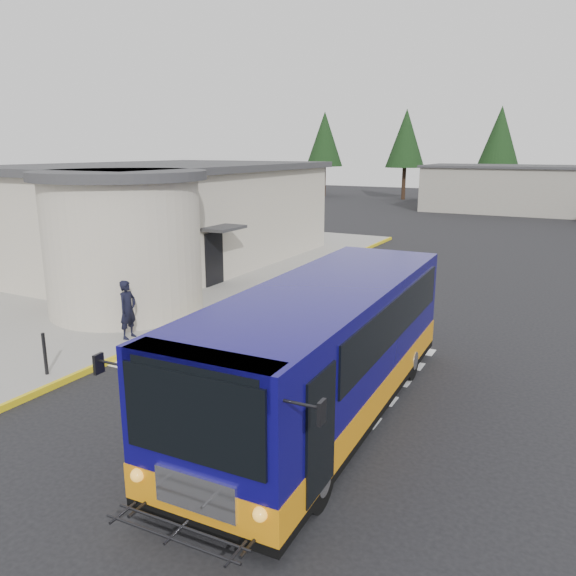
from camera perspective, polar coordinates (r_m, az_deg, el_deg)
The scene contains 9 objects.
ground at distance 16.28m, azimuth 1.12°, elevation -6.35°, with size 140.00×140.00×0.00m, color black.
sidewalk at distance 24.38m, azimuth -13.64°, elevation 0.34°, with size 10.00×34.00×0.15m, color gray.
curb_strip at distance 21.48m, azimuth -3.68°, elevation -1.10°, with size 0.12×34.00×0.16m, color gold.
station_building at distance 27.31m, azimuth -12.81°, elevation 7.13°, with size 12.70×18.70×4.80m.
crosswalk at distance 15.84m, azimuth -1.83°, elevation -6.92°, with size 8.00×5.35×0.01m.
transit_bus at distance 12.06m, azimuth 3.68°, elevation -6.78°, with size 3.74×10.34×2.89m.
pedestrian_a at distance 17.27m, azimuth -15.96°, elevation -2.11°, with size 0.64×0.42×1.76m, color black.
pedestrian_b at distance 18.43m, azimuth -13.00°, elevation -0.74°, with size 0.91×0.71×1.88m, color black.
bollard at distance 15.31m, azimuth -23.47°, elevation -6.15°, with size 0.09×0.09×1.08m, color black.
Camera 1 is at (6.90, -13.62, 5.65)m, focal length 35.00 mm.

